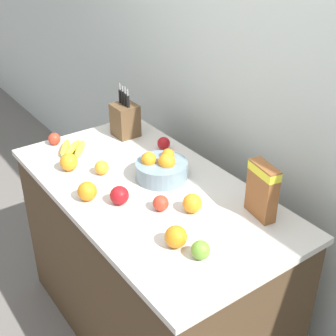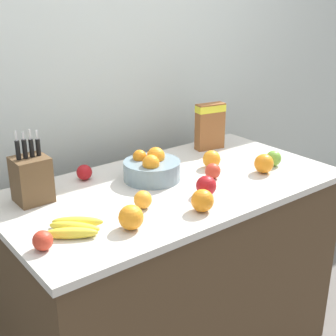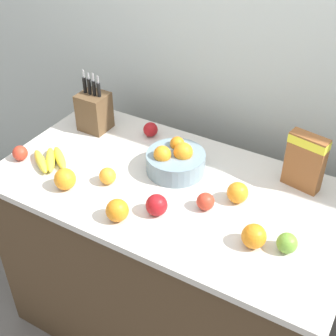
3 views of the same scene
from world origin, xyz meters
name	(u,v)px [view 1 (image 1 of 3)]	position (x,y,z in m)	size (l,w,h in m)	color
ground_plane	(152,327)	(0.00, 0.00, 0.00)	(14.00, 14.00, 0.00)	slate
wall_back	(250,86)	(0.00, 0.61, 1.30)	(9.00, 0.06, 2.60)	silver
counter	(151,264)	(0.00, 0.00, 0.47)	(1.48, 0.78, 0.93)	#4C3823
knife_block	(125,120)	(-0.54, 0.20, 1.03)	(0.13, 0.13, 0.30)	brown
cereal_box	(262,188)	(0.45, 0.26, 1.07)	(0.16, 0.09, 0.24)	brown
fruit_bowl	(161,168)	(-0.04, 0.10, 0.99)	(0.25, 0.25, 0.14)	gray
banana_bunch	(73,148)	(-0.54, -0.13, 0.95)	(0.23, 0.20, 0.04)	yellow
apple_near_bananas	(161,203)	(0.18, -0.06, 0.97)	(0.07, 0.07, 0.07)	red
apple_leftmost	(201,250)	(0.52, -0.12, 0.97)	(0.07, 0.07, 0.07)	#6B9E33
apple_rear	(119,195)	(0.03, -0.18, 0.98)	(0.08, 0.08, 0.08)	#A31419
apple_middle	(54,139)	(-0.67, -0.17, 0.97)	(0.07, 0.07, 0.07)	red
apple_front	(164,143)	(-0.28, 0.28, 0.97)	(0.07, 0.07, 0.07)	#A31419
orange_mid_left	(192,203)	(0.27, 0.04, 0.98)	(0.08, 0.08, 0.08)	orange
orange_near_bowl	(176,237)	(0.41, -0.15, 0.98)	(0.09, 0.09, 0.09)	orange
orange_front_right	(69,162)	(-0.37, -0.23, 0.98)	(0.09, 0.09, 0.09)	orange
orange_front_center	(102,168)	(-0.24, -0.12, 0.97)	(0.07, 0.07, 0.07)	orange
orange_front_left	(87,191)	(-0.08, -0.28, 0.98)	(0.09, 0.09, 0.09)	orange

